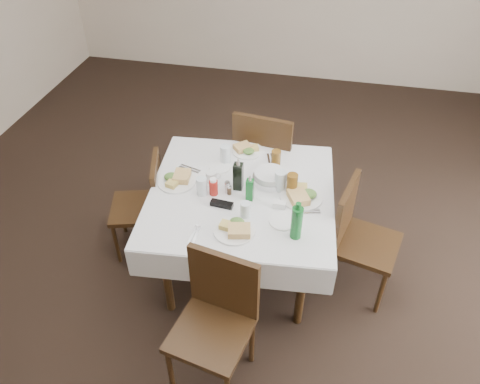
{
  "coord_description": "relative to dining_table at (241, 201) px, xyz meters",
  "views": [
    {
      "loc": [
        0.51,
        -2.36,
        2.81
      ],
      "look_at": [
        -0.0,
        0.01,
        0.8
      ],
      "focal_mm": 35.0,
      "sensor_mm": 36.0,
      "label": 1
    }
  ],
  "objects": [
    {
      "name": "meal_south",
      "position": [
        0.05,
        -0.38,
        0.11
      ],
      "size": [
        0.26,
        0.26,
        0.06
      ],
      "color": "white",
      "rests_on": "dining_table"
    },
    {
      "name": "water_s",
      "position": [
        0.08,
        -0.25,
        0.14
      ],
      "size": [
        0.06,
        0.06,
        0.12
      ],
      "color": "silver",
      "rests_on": "dining_table"
    },
    {
      "name": "sugar_caddy",
      "position": [
        0.28,
        -0.1,
        0.11
      ],
      "size": [
        0.09,
        0.05,
        0.04
      ],
      "color": "white",
      "rests_on": "dining_table"
    },
    {
      "name": "chair_west",
      "position": [
        -0.76,
        0.08,
        -0.2
      ],
      "size": [
        0.49,
        0.49,
        0.83
      ],
      "color": "black",
      "rests_on": "ground"
    },
    {
      "name": "side_plate_b",
      "position": [
        0.32,
        -0.24,
        0.09
      ],
      "size": [
        0.18,
        0.18,
        0.01
      ],
      "color": "white",
      "rests_on": "dining_table"
    },
    {
      "name": "water_n",
      "position": [
        -0.19,
        0.32,
        0.16
      ],
      "size": [
        0.08,
        0.08,
        0.14
      ],
      "color": "silver",
      "rests_on": "dining_table"
    },
    {
      "name": "iced_tea_a",
      "position": [
        0.19,
        0.33,
        0.16
      ],
      "size": [
        0.07,
        0.07,
        0.14
      ],
      "color": "brown",
      "rests_on": "dining_table"
    },
    {
      "name": "iced_tea_b",
      "position": [
        0.34,
        0.06,
        0.16
      ],
      "size": [
        0.07,
        0.07,
        0.16
      ],
      "color": "brown",
      "rests_on": "dining_table"
    },
    {
      "name": "cutlery_e",
      "position": [
        0.47,
        -0.11,
        0.09
      ],
      "size": [
        0.16,
        0.08,
        0.01
      ],
      "color": "silver",
      "rests_on": "dining_table"
    },
    {
      "name": "room_shell",
      "position": [
        0.0,
        -0.05,
        1.03
      ],
      "size": [
        6.04,
        7.04,
        2.8
      ],
      "color": "beige",
      "rests_on": "ground"
    },
    {
      "name": "bread_basket",
      "position": [
        0.17,
        0.15,
        0.12
      ],
      "size": [
        0.25,
        0.25,
        0.08
      ],
      "color": "silver",
      "rests_on": "dining_table"
    },
    {
      "name": "chair_south",
      "position": [
        0.03,
        -0.83,
        -0.16
      ],
      "size": [
        0.51,
        0.51,
        0.91
      ],
      "color": "black",
      "rests_on": "ground"
    },
    {
      "name": "green_bottle",
      "position": [
        0.41,
        -0.35,
        0.2
      ],
      "size": [
        0.07,
        0.07,
        0.27
      ],
      "color": "#156425",
      "rests_on": "dining_table"
    },
    {
      "name": "side_plate_a",
      "position": [
        -0.21,
        0.24,
        0.09
      ],
      "size": [
        0.16,
        0.16,
        0.01
      ],
      "color": "white",
      "rests_on": "dining_table"
    },
    {
      "name": "ketchup_bottle",
      "position": [
        -0.18,
        -0.06,
        0.14
      ],
      "size": [
        0.06,
        0.06,
        0.13
      ],
      "color": "#B01F17",
      "rests_on": "dining_table"
    },
    {
      "name": "oil_cruet_dark",
      "position": [
        -0.03,
        0.04,
        0.2
      ],
      "size": [
        0.06,
        0.06,
        0.26
      ],
      "color": "black",
      "rests_on": "dining_table"
    },
    {
      "name": "pepper_shaker",
      "position": [
        -0.07,
        -0.04,
        0.12
      ],
      "size": [
        0.03,
        0.03,
        0.07
      ],
      "color": "#45301E",
      "rests_on": "dining_table"
    },
    {
      "name": "meal_west",
      "position": [
        -0.46,
        0.01,
        0.11
      ],
      "size": [
        0.27,
        0.27,
        0.06
      ],
      "color": "white",
      "rests_on": "dining_table"
    },
    {
      "name": "water_w",
      "position": [
        -0.26,
        -0.08,
        0.15
      ],
      "size": [
        0.07,
        0.07,
        0.13
      ],
      "color": "silver",
      "rests_on": "dining_table"
    },
    {
      "name": "cutlery_s",
      "position": [
        -0.19,
        -0.47,
        0.09
      ],
      "size": [
        0.04,
        0.16,
        0.01
      ],
      "color": "silver",
      "rests_on": "dining_table"
    },
    {
      "name": "oil_cruet_green",
      "position": [
        0.07,
        -0.06,
        0.17
      ],
      "size": [
        0.05,
        0.05,
        0.2
      ],
      "color": "#156425",
      "rests_on": "dining_table"
    },
    {
      "name": "water_e",
      "position": [
        0.25,
        0.09,
        0.16
      ],
      "size": [
        0.08,
        0.08,
        0.15
      ],
      "color": "silver",
      "rests_on": "dining_table"
    },
    {
      "name": "cutlery_n",
      "position": [
        0.14,
        0.4,
        0.09
      ],
      "size": [
        0.09,
        0.18,
        0.01
      ],
      "color": "silver",
      "rests_on": "dining_table"
    },
    {
      "name": "salt_shaker",
      "position": [
        -0.09,
        -0.02,
        0.13
      ],
      "size": [
        0.04,
        0.04,
        0.09
      ],
      "color": "white",
      "rests_on": "dining_table"
    },
    {
      "name": "ground_plane",
      "position": [
        0.0,
        -0.05,
        -0.68
      ],
      "size": [
        7.0,
        7.0,
        0.0
      ],
      "primitive_type": "plane",
      "color": "black"
    },
    {
      "name": "dining_table",
      "position": [
        0.0,
        0.0,
        0.0
      ],
      "size": [
        1.37,
        1.37,
        0.76
      ],
      "color": "black",
      "rests_on": "ground"
    },
    {
      "name": "meal_north",
      "position": [
        -0.06,
        0.48,
        0.1
      ],
      "size": [
        0.24,
        0.24,
        0.05
      ],
      "color": "white",
      "rests_on": "dining_table"
    },
    {
      "name": "cutlery_w",
      "position": [
        -0.42,
        0.17,
        0.09
      ],
      "size": [
        0.17,
        0.09,
        0.01
      ],
      "color": "silver",
      "rests_on": "dining_table"
    },
    {
      "name": "meal_east",
      "position": [
        0.41,
        0.02,
        0.11
      ],
      "size": [
        0.29,
        0.29,
        0.06
      ],
      "color": "white",
      "rests_on": "dining_table"
    },
    {
      "name": "chair_north",
      "position": [
        0.05,
        0.72,
        -0.1
      ],
      "size": [
        0.53,
        0.53,
        1.0
      ],
      "color": "black",
      "rests_on": "ground"
    },
    {
      "name": "sunglasses",
      "position": [
        -0.09,
        -0.17,
        0.1
      ],
      "size": [
        0.16,
        0.06,
        0.03
      ],
      "color": "black",
      "rests_on": "dining_table"
    },
    {
      "name": "chair_east",
      "position": [
        0.82,
        0.03,
        -0.17
      ],
      "size": [
        0.51,
        0.51,
        0.89
      ],
      "color": "black",
      "rests_on": "ground"
    },
    {
      "name": "coffee_mug",
      "position": [
        -0.22,
        0.06,
        0.13
      ],
      "size": [
        0.13,
        0.12,
        0.09
      ],
      "color": "white",
      "rests_on": "dining_table"
    }
  ]
}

